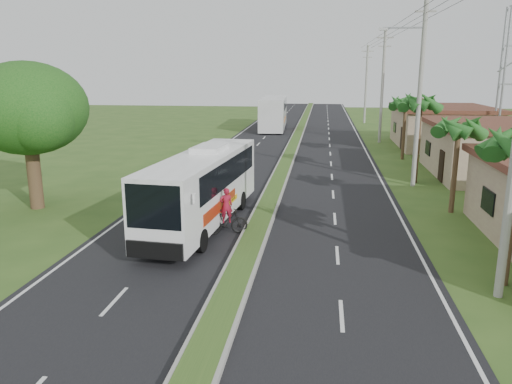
# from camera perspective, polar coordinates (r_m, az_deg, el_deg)

# --- Properties ---
(ground) EXTENTS (180.00, 180.00, 0.00)m
(ground) POSITION_cam_1_polar(r_m,az_deg,el_deg) (15.54, -3.61, -13.16)
(ground) COLOR #32521E
(ground) RESTS_ON ground
(road_asphalt) EXTENTS (14.00, 160.00, 0.02)m
(road_asphalt) POSITION_cam_1_polar(r_m,az_deg,el_deg) (34.43, 2.84, 1.88)
(road_asphalt) COLOR black
(road_asphalt) RESTS_ON ground
(median_strip) EXTENTS (1.20, 160.00, 0.18)m
(median_strip) POSITION_cam_1_polar(r_m,az_deg,el_deg) (34.41, 2.84, 2.03)
(median_strip) COLOR gray
(median_strip) RESTS_ON ground
(lane_edge_left) EXTENTS (0.12, 160.00, 0.01)m
(lane_edge_left) POSITION_cam_1_polar(r_m,az_deg,el_deg) (35.60, -7.98, 2.13)
(lane_edge_left) COLOR silver
(lane_edge_left) RESTS_ON ground
(lane_edge_right) EXTENTS (0.12, 160.00, 0.01)m
(lane_edge_right) POSITION_cam_1_polar(r_m,az_deg,el_deg) (34.54, 13.98, 1.51)
(lane_edge_right) COLOR silver
(lane_edge_right) RESTS_ON ground
(shop_mid) EXTENTS (7.60, 10.60, 3.67)m
(shop_mid) POSITION_cam_1_polar(r_m,az_deg,el_deg) (37.68, 24.95, 4.49)
(shop_mid) COLOR #9E816B
(shop_mid) RESTS_ON ground
(shop_far) EXTENTS (8.60, 11.60, 3.82)m
(shop_far) POSITION_cam_1_polar(r_m,az_deg,el_deg) (51.10, 20.43, 7.06)
(shop_far) COLOR #9E816B
(shop_far) RESTS_ON ground
(palm_verge_b) EXTENTS (2.40, 2.40, 5.05)m
(palm_verge_b) POSITION_cam_1_polar(r_m,az_deg,el_deg) (26.57, 22.18, 6.91)
(palm_verge_b) COLOR #473321
(palm_verge_b) RESTS_ON ground
(palm_verge_c) EXTENTS (2.40, 2.40, 5.85)m
(palm_verge_c) POSITION_cam_1_polar(r_m,az_deg,el_deg) (33.20, 18.33, 9.69)
(palm_verge_c) COLOR #473321
(palm_verge_c) RESTS_ON ground
(palm_verge_d) EXTENTS (2.40, 2.40, 5.25)m
(palm_verge_d) POSITION_cam_1_polar(r_m,az_deg,el_deg) (42.18, 16.75, 9.71)
(palm_verge_d) COLOR #473321
(palm_verge_d) RESTS_ON ground
(shade_tree) EXTENTS (6.30, 6.00, 7.54)m
(shade_tree) POSITION_cam_1_polar(r_m,az_deg,el_deg) (27.99, -24.82, 8.34)
(shade_tree) COLOR #473321
(shade_tree) RESTS_ON ground
(utility_pole_b) EXTENTS (3.20, 0.28, 12.00)m
(utility_pole_b) POSITION_cam_1_polar(r_m,az_deg,el_deg) (32.12, 18.22, 11.62)
(utility_pole_b) COLOR gray
(utility_pole_b) RESTS_ON ground
(utility_pole_c) EXTENTS (1.60, 0.28, 11.00)m
(utility_pole_c) POSITION_cam_1_polar(r_m,az_deg,el_deg) (51.93, 14.25, 11.73)
(utility_pole_c) COLOR gray
(utility_pole_c) RESTS_ON ground
(utility_pole_d) EXTENTS (1.60, 0.28, 10.50)m
(utility_pole_d) POSITION_cam_1_polar(r_m,az_deg,el_deg) (71.84, 12.47, 12.02)
(utility_pole_d) COLOR gray
(utility_pole_d) RESTS_ON ground
(coach_bus_main) EXTENTS (3.24, 11.25, 3.59)m
(coach_bus_main) POSITION_cam_1_polar(r_m,az_deg,el_deg) (23.09, -6.03, 0.97)
(coach_bus_main) COLOR white
(coach_bus_main) RESTS_ON ground
(coach_bus_far) EXTENTS (3.48, 13.32, 3.85)m
(coach_bus_far) POSITION_cam_1_polar(r_m,az_deg,el_deg) (63.18, 2.03, 9.21)
(coach_bus_far) COLOR silver
(coach_bus_far) RESTS_ON ground
(motorcyclist) EXTENTS (1.98, 1.19, 2.11)m
(motorcyclist) POSITION_cam_1_polar(r_m,az_deg,el_deg) (21.88, -3.42, -3.03)
(motorcyclist) COLOR black
(motorcyclist) RESTS_ON ground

